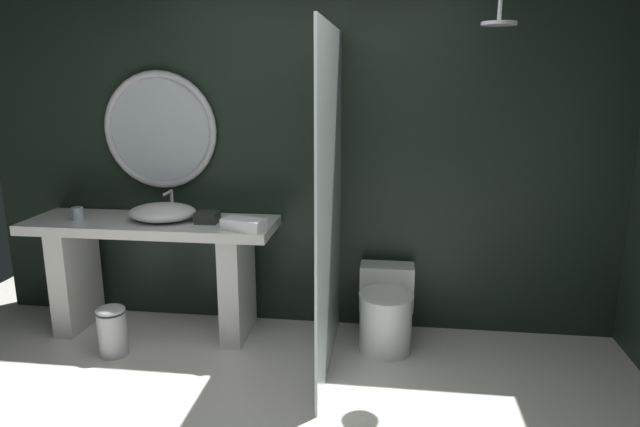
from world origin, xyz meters
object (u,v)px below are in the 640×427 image
(round_wall_mirror, at_px, (160,130))
(toilet, at_px, (386,310))
(vessel_sink, at_px, (163,212))
(waste_bin, at_px, (112,330))
(folded_hand_towel, at_px, (244,225))
(tumbler_cup, at_px, (78,214))
(rain_shower_head, at_px, (499,17))
(tissue_box, at_px, (207,217))

(round_wall_mirror, distance_m, toilet, 2.10)
(vessel_sink, xyz_separation_m, toilet, (1.60, -0.02, -0.65))
(waste_bin, relative_size, folded_hand_towel, 1.24)
(vessel_sink, height_order, tumbler_cup, vessel_sink)
(vessel_sink, bearing_deg, waste_bin, -120.47)
(vessel_sink, distance_m, rain_shower_head, 2.54)
(round_wall_mirror, distance_m, waste_bin, 1.46)
(folded_hand_towel, bearing_deg, rain_shower_head, -0.99)
(tissue_box, xyz_separation_m, round_wall_mirror, (-0.43, 0.29, 0.58))
(tumbler_cup, distance_m, waste_bin, 0.88)
(vessel_sink, distance_m, toilet, 1.73)
(waste_bin, bearing_deg, vessel_sink, 59.53)
(tissue_box, relative_size, folded_hand_towel, 0.54)
(vessel_sink, xyz_separation_m, folded_hand_towel, (0.64, -0.18, -0.02))
(waste_bin, bearing_deg, rain_shower_head, 4.60)
(round_wall_mirror, relative_size, waste_bin, 2.44)
(tissue_box, bearing_deg, rain_shower_head, -5.82)
(folded_hand_towel, bearing_deg, round_wall_mirror, 148.51)
(toilet, bearing_deg, folded_hand_towel, -170.34)
(round_wall_mirror, bearing_deg, tissue_box, -33.89)
(tumbler_cup, height_order, waste_bin, tumbler_cup)
(tissue_box, height_order, toilet, tissue_box)
(vessel_sink, distance_m, tissue_box, 0.34)
(tissue_box, height_order, round_wall_mirror, round_wall_mirror)
(vessel_sink, distance_m, tumbler_cup, 0.62)
(rain_shower_head, relative_size, waste_bin, 1.03)
(rain_shower_head, bearing_deg, folded_hand_towel, 179.01)
(tissue_box, xyz_separation_m, rain_shower_head, (1.86, -0.19, 1.29))
(round_wall_mirror, distance_m, folded_hand_towel, 1.04)
(vessel_sink, bearing_deg, tumbler_cup, -174.76)
(tumbler_cup, distance_m, toilet, 2.30)
(vessel_sink, distance_m, waste_bin, 0.87)
(tissue_box, relative_size, rain_shower_head, 0.43)
(vessel_sink, relative_size, rain_shower_head, 1.32)
(vessel_sink, height_order, tissue_box, vessel_sink)
(tissue_box, xyz_separation_m, waste_bin, (-0.57, -0.39, -0.71))
(vessel_sink, relative_size, toilet, 0.83)
(rain_shower_head, bearing_deg, round_wall_mirror, 168.22)
(toilet, distance_m, waste_bin, 1.88)
(round_wall_mirror, xyz_separation_m, toilet, (1.69, -0.29, -1.20))
(tissue_box, height_order, rain_shower_head, rain_shower_head)
(rain_shower_head, bearing_deg, tumbler_cup, 176.88)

